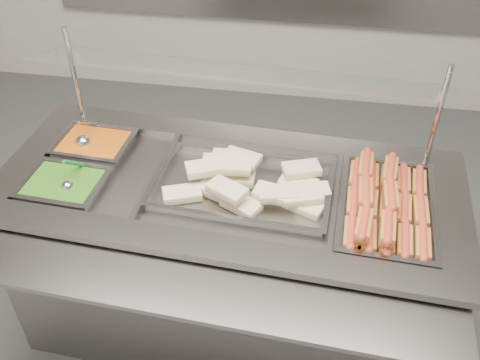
% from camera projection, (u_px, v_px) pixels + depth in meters
% --- Properties ---
extents(steam_counter, '(1.74, 0.85, 0.81)m').
position_uv_depth(steam_counter, '(229.00, 259.00, 2.19)').
color(steam_counter, slate).
rests_on(steam_counter, ground).
extents(tray_rail, '(1.64, 0.43, 0.05)m').
position_uv_depth(tray_rail, '(192.00, 289.00, 1.61)').
color(tray_rail, slate).
rests_on(tray_rail, steam_counter).
extents(sneeze_guard, '(1.51, 0.35, 0.40)m').
position_uv_depth(sneeze_guard, '(240.00, 75.00, 1.88)').
color(sneeze_guard, '#B7B8BC').
rests_on(sneeze_guard, steam_counter).
extents(pan_hotdogs, '(0.34, 0.51, 0.09)m').
position_uv_depth(pan_hotdogs, '(385.00, 213.00, 1.86)').
color(pan_hotdogs, gray).
rests_on(pan_hotdogs, steam_counter).
extents(pan_wraps, '(0.64, 0.40, 0.06)m').
position_uv_depth(pan_wraps, '(242.00, 190.00, 1.94)').
color(pan_wraps, gray).
rests_on(pan_wraps, steam_counter).
extents(pan_beans, '(0.28, 0.23, 0.09)m').
position_uv_depth(pan_beans, '(95.00, 149.00, 2.16)').
color(pan_beans, gray).
rests_on(pan_beans, steam_counter).
extents(pan_peas, '(0.28, 0.23, 0.09)m').
position_uv_depth(pan_peas, '(65.00, 190.00, 1.96)').
color(pan_peas, gray).
rests_on(pan_peas, steam_counter).
extents(hotdogs_in_buns, '(0.30, 0.48, 0.11)m').
position_uv_depth(hotdogs_in_buns, '(384.00, 204.00, 1.84)').
color(hotdogs_in_buns, '#A65322').
rests_on(hotdogs_in_buns, pan_hotdogs).
extents(tortilla_wraps, '(0.60, 0.33, 0.09)m').
position_uv_depth(tortilla_wraps, '(251.00, 183.00, 1.91)').
color(tortilla_wraps, beige).
rests_on(tortilla_wraps, pan_wraps).
extents(ladle, '(0.06, 0.18, 0.13)m').
position_uv_depth(ladle, '(84.00, 141.00, 2.13)').
color(ladle, '#B7B7BD').
rests_on(ladle, pan_beans).
extents(serving_spoon, '(0.05, 0.16, 0.13)m').
position_uv_depth(serving_spoon, '(69.00, 183.00, 1.92)').
color(serving_spoon, '#B7B7BD').
rests_on(serving_spoon, pan_peas).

